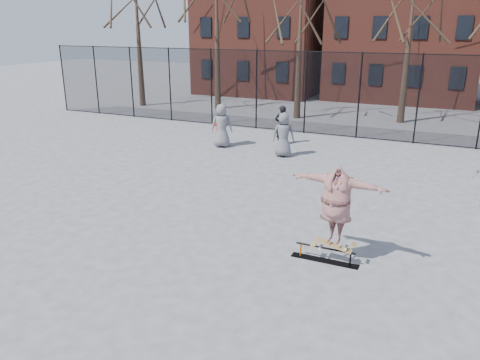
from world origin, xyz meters
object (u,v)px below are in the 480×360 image
at_px(skateboard, 333,247).
at_px(bystander_extra, 284,135).
at_px(skate_rail, 325,256).
at_px(bystander_grey, 222,126).
at_px(bystander_black, 282,125).
at_px(bystander_red, 221,126).
at_px(skater, 336,208).

bearing_deg(skateboard, bystander_extra, 116.73).
bearing_deg(skate_rail, bystander_grey, 129.12).
bearing_deg(bystander_black, bystander_red, 3.45).
xyz_separation_m(skateboard, bystander_grey, (-7.09, 8.50, 0.56)).
xyz_separation_m(bystander_black, bystander_extra, (0.77, -1.95, 0.03)).
relative_size(bystander_grey, bystander_red, 1.14).
xyz_separation_m(bystander_grey, bystander_extra, (3.01, -0.39, -0.04)).
bearing_deg(bystander_red, skater, 120.24).
relative_size(skater, bystander_extra, 1.19).
height_order(skater, bystander_black, skater).
distance_m(skateboard, bystander_grey, 11.08).
height_order(skateboard, bystander_extra, bystander_extra).
bearing_deg(skateboard, bystander_red, 129.71).
xyz_separation_m(skate_rail, bystander_extra, (-3.90, 8.11, 0.78)).
bearing_deg(bystander_extra, skater, 101.55).
bearing_deg(skater, bystander_red, 135.80).
relative_size(skate_rail, bystander_grey, 0.82).
xyz_separation_m(skateboard, bystander_black, (-4.86, 10.07, 0.48)).
relative_size(bystander_black, bystander_red, 1.04).
distance_m(skater, bystander_grey, 11.08).
distance_m(bystander_black, bystander_red, 2.76).
xyz_separation_m(skate_rail, bystander_red, (-7.12, 8.79, 0.71)).
height_order(bystander_red, bystander_extra, bystander_extra).
bearing_deg(skate_rail, bystander_extra, 115.70).
distance_m(bystander_black, bystander_extra, 2.10).
xyz_separation_m(bystander_grey, bystander_red, (-0.21, 0.30, -0.11)).
distance_m(skater, bystander_extra, 9.09).
xyz_separation_m(skater, bystander_extra, (-4.09, 8.11, -0.43)).
xyz_separation_m(skate_rail, skateboard, (0.18, 0.00, 0.26)).
bearing_deg(bystander_black, skateboard, 91.72).
bearing_deg(bystander_red, skate_rail, 119.53).
relative_size(skateboard, bystander_black, 0.52).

